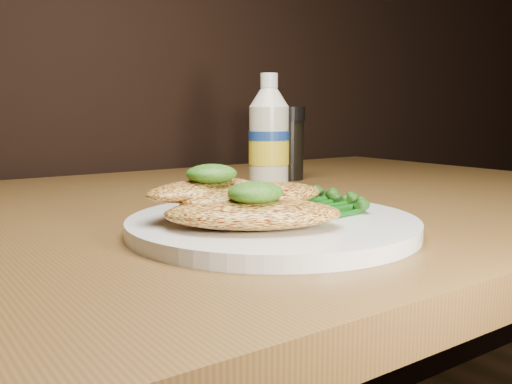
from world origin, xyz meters
TOP-DOWN VIEW (x-y plane):
  - plate at (-0.11, 0.86)m, footprint 0.28×0.28m
  - chicken_front at (-0.15, 0.83)m, footprint 0.18×0.16m
  - chicken_mid at (-0.13, 0.87)m, footprint 0.16×0.08m
  - chicken_back at (-0.16, 0.90)m, footprint 0.14×0.09m
  - pesto_front at (-0.15, 0.83)m, footprint 0.06×0.06m
  - pesto_back at (-0.16, 0.89)m, footprint 0.05×0.05m
  - broccolini_bundle at (-0.07, 0.87)m, footprint 0.15×0.12m
  - mayo_bottle at (0.07, 1.11)m, footprint 0.06×0.06m
  - pepper_grinder at (0.16, 1.17)m, footprint 0.06×0.06m

SIDE VIEW (x-z plane):
  - plate at x=-0.11m, z-range 0.75..0.76m
  - broccolini_bundle at x=-0.07m, z-range 0.76..0.79m
  - chicken_front at x=-0.15m, z-range 0.76..0.79m
  - chicken_mid at x=-0.13m, z-range 0.77..0.80m
  - chicken_back at x=-0.16m, z-range 0.78..0.80m
  - pesto_front at x=-0.15m, z-range 0.79..0.81m
  - pesto_back at x=-0.16m, z-range 0.80..0.82m
  - pepper_grinder at x=0.16m, z-range 0.75..0.87m
  - mayo_bottle at x=0.07m, z-range 0.75..0.92m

